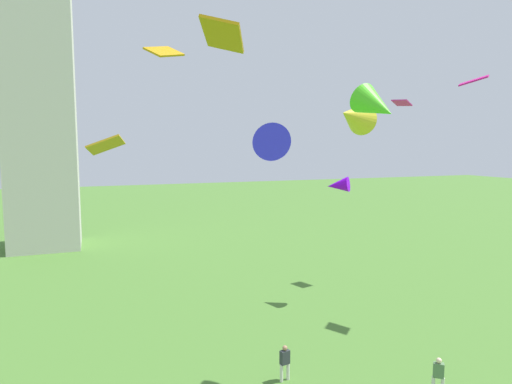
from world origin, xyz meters
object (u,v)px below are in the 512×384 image
(kite_flying_4, at_px, (223,35))
(kite_flying_1, at_px, (353,117))
(kite_flying_3, at_px, (276,148))
(person_1, at_px, (285,361))
(kite_flying_8, at_px, (402,103))
(person_0, at_px, (438,374))
(kite_flying_7, at_px, (376,106))
(kite_flying_5, at_px, (338,185))
(kite_flying_0, at_px, (164,52))
(kite_flying_6, at_px, (106,145))
(kite_flying_2, at_px, (474,81))

(kite_flying_4, bearing_deg, kite_flying_1, 145.55)
(kite_flying_3, xyz_separation_m, kite_flying_4, (-2.96, -3.26, 2.94))
(person_1, relative_size, kite_flying_1, 0.67)
(person_1, height_order, kite_flying_3, kite_flying_3)
(kite_flying_3, bearing_deg, kite_flying_8, -108.51)
(person_0, distance_m, kite_flying_8, 20.33)
(kite_flying_3, height_order, kite_flying_7, kite_flying_7)
(kite_flying_4, height_order, kite_flying_5, kite_flying_4)
(person_0, distance_m, kite_flying_0, 16.23)
(person_0, bearing_deg, kite_flying_4, -129.98)
(person_0, bearing_deg, person_1, -171.74)
(kite_flying_0, relative_size, kite_flying_8, 0.90)
(person_1, relative_size, kite_flying_3, 0.63)
(kite_flying_1, relative_size, kite_flying_6, 1.44)
(kite_flying_2, xyz_separation_m, kite_flying_7, (-11.75, -7.17, -2.41))
(kite_flying_4, bearing_deg, kite_flying_7, 119.09)
(kite_flying_4, xyz_separation_m, kite_flying_5, (11.60, 13.04, -5.38))
(kite_flying_2, bearing_deg, kite_flying_1, -106.59)
(kite_flying_6, bearing_deg, kite_flying_3, 151.84)
(kite_flying_6, bearing_deg, kite_flying_0, 121.11)
(kite_flying_1, distance_m, kite_flying_2, 10.99)
(kite_flying_3, distance_m, kite_flying_4, 5.29)
(person_0, xyz_separation_m, kite_flying_6, (-12.29, 6.17, 9.28))
(person_1, height_order, kite_flying_2, kite_flying_2)
(kite_flying_4, height_order, kite_flying_6, kite_flying_4)
(kite_flying_2, distance_m, kite_flying_5, 9.80)
(kite_flying_7, bearing_deg, kite_flying_2, 21.40)
(kite_flying_2, bearing_deg, kite_flying_7, -93.90)
(person_0, distance_m, kite_flying_3, 11.40)
(kite_flying_2, distance_m, kite_flying_8, 7.81)
(person_0, xyz_separation_m, kite_flying_0, (-10.59, 1.32, 12.23))
(kite_flying_0, height_order, kite_flying_1, kite_flying_0)
(person_0, distance_m, kite_flying_5, 13.22)
(kite_flying_7, bearing_deg, kite_flying_5, 53.03)
(person_0, relative_size, kite_flying_8, 1.05)
(kite_flying_4, height_order, kite_flying_7, kite_flying_4)
(kite_flying_6, xyz_separation_m, kite_flying_7, (7.91, -7.51, 1.22))
(kite_flying_1, bearing_deg, kite_flying_8, 103.05)
(kite_flying_2, xyz_separation_m, kite_flying_5, (-5.36, 5.38, -6.18))
(kite_flying_8, bearing_deg, kite_flying_1, 117.10)
(kite_flying_0, distance_m, kite_flying_4, 3.31)
(kite_flying_2, relative_size, kite_flying_3, 0.73)
(person_0, bearing_deg, kite_flying_3, -152.98)
(person_0, height_order, kite_flying_8, kite_flying_8)
(kite_flying_2, height_order, kite_flying_8, kite_flying_2)
(kite_flying_1, bearing_deg, person_0, 18.27)
(kite_flying_3, bearing_deg, kite_flying_0, 34.93)
(kite_flying_0, height_order, kite_flying_7, kite_flying_0)
(kite_flying_0, relative_size, kite_flying_3, 0.54)
(kite_flying_5, bearing_deg, kite_flying_2, 89.72)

